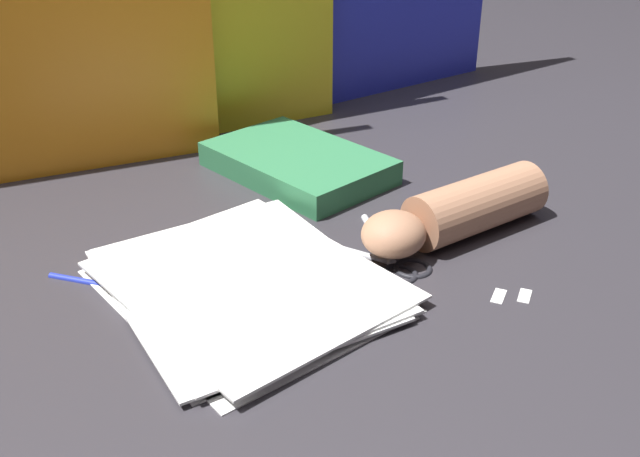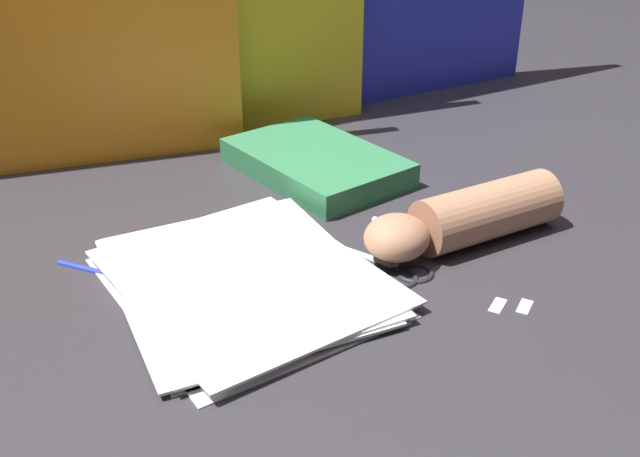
# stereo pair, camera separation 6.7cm
# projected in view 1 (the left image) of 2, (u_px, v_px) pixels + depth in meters

# --- Properties ---
(ground_plane) EXTENTS (6.00, 6.00, 0.00)m
(ground_plane) POSITION_uv_depth(u_px,v_px,m) (317.00, 254.00, 0.88)
(ground_plane) COLOR #2D2B30
(paper_stack) EXTENTS (0.28, 0.33, 0.02)m
(paper_stack) POSITION_uv_depth(u_px,v_px,m) (244.00, 283.00, 0.81)
(paper_stack) COLOR white
(paper_stack) RESTS_ON ground_plane
(book_closed) EXTENTS (0.20, 0.28, 0.04)m
(book_closed) POSITION_uv_depth(u_px,v_px,m) (298.00, 163.00, 1.08)
(book_closed) COLOR #2D7247
(book_closed) RESTS_ON ground_plane
(scissors) EXTENTS (0.11, 0.16, 0.01)m
(scissors) POSITION_uv_depth(u_px,v_px,m) (388.00, 257.00, 0.87)
(scissors) COLOR silver
(scissors) RESTS_ON ground_plane
(hand_forearm) EXTENTS (0.26, 0.07, 0.07)m
(hand_forearm) POSITION_uv_depth(u_px,v_px,m) (457.00, 212.00, 0.90)
(hand_forearm) COLOR #A87556
(hand_forearm) RESTS_ON ground_plane
(paper_scrap_near) EXTENTS (0.03, 0.03, 0.00)m
(paper_scrap_near) POSITION_uv_depth(u_px,v_px,m) (525.00, 296.00, 0.80)
(paper_scrap_near) COLOR white
(paper_scrap_near) RESTS_ON ground_plane
(paper_scrap_mid) EXTENTS (0.02, 0.02, 0.00)m
(paper_scrap_mid) POSITION_uv_depth(u_px,v_px,m) (369.00, 325.00, 0.75)
(paper_scrap_mid) COLOR white
(paper_scrap_mid) RESTS_ON ground_plane
(paper_scrap_far) EXTENTS (0.03, 0.03, 0.00)m
(paper_scrap_far) POSITION_uv_depth(u_px,v_px,m) (499.00, 296.00, 0.80)
(paper_scrap_far) COLOR white
(paper_scrap_far) RESTS_ON ground_plane
(pen) EXTENTS (0.10, 0.12, 0.01)m
(pen) POSITION_uv_depth(u_px,v_px,m) (108.00, 283.00, 0.82)
(pen) COLOR #2333B2
(pen) RESTS_ON ground_plane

